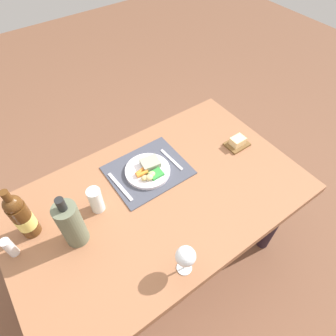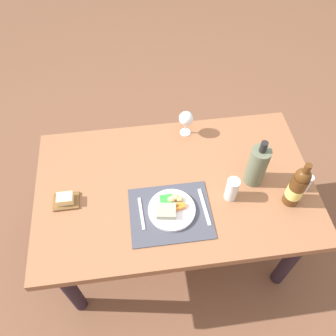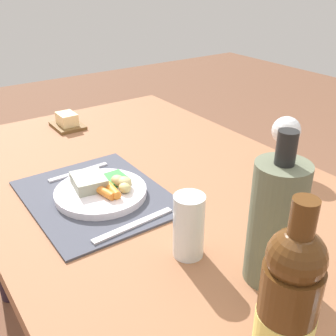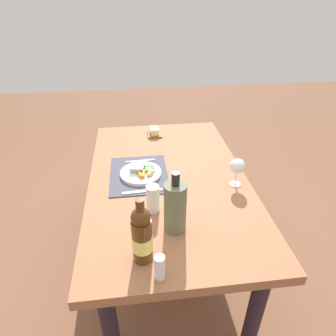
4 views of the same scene
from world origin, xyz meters
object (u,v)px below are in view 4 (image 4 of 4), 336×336
(butter_dish, at_px, (154,132))
(salt_shaker, at_px, (160,267))
(dinner_plate, at_px, (141,172))
(water_tumbler, at_px, (153,200))
(wine_glass, at_px, (237,167))
(cooler_bottle, at_px, (175,207))
(dining_table, at_px, (168,191))
(fork, at_px, (140,161))
(knife, at_px, (142,191))
(wine_bottle, at_px, (142,235))

(butter_dish, bearing_deg, salt_shaker, -3.87)
(dinner_plate, xyz_separation_m, water_tumbler, (0.31, 0.04, 0.04))
(wine_glass, xyz_separation_m, cooler_bottle, (0.30, -0.38, 0.01))
(dining_table, xyz_separation_m, salt_shaker, (0.67, -0.11, 0.15))
(fork, distance_m, cooler_bottle, 0.63)
(knife, relative_size, wine_glass, 1.33)
(dining_table, distance_m, knife, 0.23)
(wine_bottle, relative_size, salt_shaker, 2.81)
(dining_table, relative_size, knife, 6.87)
(salt_shaker, bearing_deg, dinner_plate, -176.90)
(wine_glass, height_order, wine_bottle, wine_bottle)
(dining_table, bearing_deg, wine_bottle, -16.88)
(salt_shaker, bearing_deg, cooler_bottle, 159.63)
(wine_bottle, bearing_deg, fork, 178.39)
(butter_dish, relative_size, salt_shaker, 1.19)
(dining_table, xyz_separation_m, wine_bottle, (0.57, -0.17, 0.22))
(water_tumbler, bearing_deg, wine_bottle, -12.22)
(dinner_plate, height_order, butter_dish, same)
(cooler_bottle, bearing_deg, salt_shaker, -20.37)
(dinner_plate, bearing_deg, salt_shaker, 3.10)
(salt_shaker, xyz_separation_m, water_tumbler, (-0.40, 0.01, 0.01))
(dining_table, relative_size, butter_dish, 11.37)
(dining_table, distance_m, salt_shaker, 0.70)
(salt_shaker, bearing_deg, fork, -177.54)
(fork, xyz_separation_m, water_tumbler, (0.47, 0.04, 0.05))
(dinner_plate, xyz_separation_m, wine_bottle, (0.61, -0.02, 0.11))
(salt_shaker, bearing_deg, dining_table, 170.27)
(butter_dish, relative_size, water_tumbler, 0.92)
(dinner_plate, distance_m, cooler_bottle, 0.49)
(dining_table, bearing_deg, knife, -50.90)
(dinner_plate, relative_size, water_tumbler, 1.69)
(knife, relative_size, cooler_bottle, 0.70)
(fork, relative_size, wine_bottle, 0.60)
(knife, relative_size, wine_bottle, 0.70)
(knife, xyz_separation_m, wine_bottle, (0.45, -0.02, 0.12))
(knife, height_order, salt_shaker, salt_shaker)
(dining_table, xyz_separation_m, butter_dish, (-0.57, -0.03, 0.12))
(salt_shaker, bearing_deg, water_tumbler, 179.10)
(knife, height_order, butter_dish, butter_dish)
(wine_bottle, xyz_separation_m, water_tumbler, (-0.30, 0.06, -0.07))
(dining_table, xyz_separation_m, knife, (0.13, -0.16, 0.10))
(wine_bottle, bearing_deg, butter_dish, 172.88)
(dinner_plate, relative_size, fork, 1.31)
(dinner_plate, distance_m, knife, 0.17)
(wine_glass, xyz_separation_m, butter_dish, (-0.68, -0.39, -0.09))
(dining_table, height_order, dinner_plate, dinner_plate)
(knife, xyz_separation_m, water_tumbler, (0.15, 0.05, 0.05))
(wine_bottle, distance_m, salt_shaker, 0.14)
(wine_bottle, bearing_deg, cooler_bottle, 135.54)
(cooler_bottle, bearing_deg, butter_dish, -179.41)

